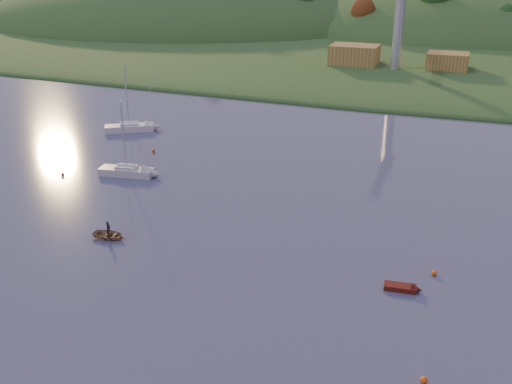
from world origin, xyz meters
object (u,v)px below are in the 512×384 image
(sailboat_near, at_px, (129,127))
(sailboat_far, at_px, (127,171))
(red_tender, at_px, (408,288))
(canoe, at_px, (109,235))
(grey_dinghy, at_px, (142,129))

(sailboat_near, distance_m, sailboat_far, 20.52)
(sailboat_near, relative_size, red_tender, 3.25)
(sailboat_far, bearing_deg, canoe, -72.03)
(canoe, bearing_deg, sailboat_near, 27.21)
(sailboat_far, distance_m, red_tender, 40.95)
(sailboat_near, bearing_deg, red_tender, -66.18)
(sailboat_far, relative_size, grey_dinghy, 2.90)
(sailboat_near, relative_size, grey_dinghy, 3.17)
(red_tender, bearing_deg, canoe, 175.42)
(canoe, bearing_deg, red_tender, -90.67)
(red_tender, relative_size, grey_dinghy, 0.97)
(sailboat_near, distance_m, red_tender, 58.72)
(sailboat_near, bearing_deg, grey_dinghy, 6.87)
(red_tender, bearing_deg, sailboat_near, 140.00)
(canoe, bearing_deg, grey_dinghy, 24.24)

